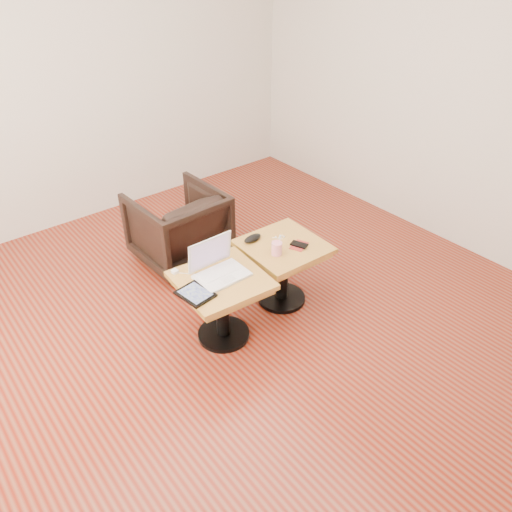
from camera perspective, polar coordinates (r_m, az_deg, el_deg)
room_shell at (r=2.87m, az=-3.22°, el=11.86°), size 4.52×4.52×2.71m
side_table_left at (r=3.32m, az=-3.94°, el=-4.29°), size 0.60×0.60×0.50m
side_table_right at (r=3.64m, az=3.09°, el=-0.33°), size 0.57×0.57×0.50m
laptop at (r=3.25m, az=-4.36°, el=-1.36°), size 0.33×0.26×0.24m
tablet at (r=3.11m, az=-6.96°, el=-4.32°), size 0.20×0.24×0.02m
charging_adapter at (r=3.32m, az=-9.27°, el=-1.76°), size 0.04×0.04×0.02m
glasses_case at (r=3.60m, az=-0.39°, el=2.04°), size 0.16×0.08×0.05m
striped_cup at (r=3.44m, az=2.39°, el=0.88°), size 0.08×0.08×0.10m
earbuds_tangle at (r=3.65m, az=2.73°, el=2.19°), size 0.08×0.05×0.02m
phone_on_sleeve at (r=3.56m, az=4.95°, el=1.26°), size 0.16×0.14×0.02m
armchair at (r=4.20m, az=-8.87°, el=3.31°), size 0.70×0.72×0.63m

